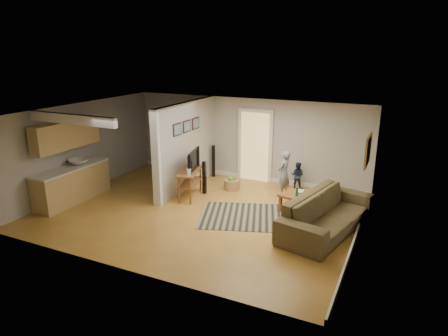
{
  "coord_description": "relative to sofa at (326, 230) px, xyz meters",
  "views": [
    {
      "loc": [
        4.49,
        -8.11,
        3.94
      ],
      "look_at": [
        0.47,
        0.38,
        1.1
      ],
      "focal_mm": 32.0,
      "sensor_mm": 36.0,
      "label": 1
    }
  ],
  "objects": [
    {
      "name": "coffee_table",
      "position": [
        -0.68,
        0.73,
        0.36
      ],
      "size": [
        1.29,
        0.93,
        0.69
      ],
      "rotation": [
        0.0,
        0.0,
        -0.23
      ],
      "color": "brown",
      "rests_on": "ground"
    },
    {
      "name": "child",
      "position": [
        -1.55,
        1.76,
        0.0
      ],
      "size": [
        0.39,
        0.51,
        1.26
      ],
      "primitive_type": "imported",
      "rotation": [
        0.0,
        0.0,
        -1.78
      ],
      "color": "gray",
      "rests_on": "ground"
    },
    {
      "name": "room_shell",
      "position": [
        -4.13,
        0.15,
        1.46
      ],
      "size": [
        7.54,
        6.02,
        2.52
      ],
      "color": "#AAA7A3",
      "rests_on": "ground"
    },
    {
      "name": "speaker_right",
      "position": [
        -4.06,
        2.42,
        0.51
      ],
      "size": [
        0.13,
        0.13,
        1.01
      ],
      "primitive_type": "cube",
      "rotation": [
        0.0,
        0.0,
        0.43
      ],
      "color": "black",
      "rests_on": "ground"
    },
    {
      "name": "toddler",
      "position": [
        -1.35,
        2.42,
        0.0
      ],
      "size": [
        0.4,
        0.32,
        0.8
      ],
      "primitive_type": "imported",
      "rotation": [
        0.0,
        0.0,
        3.1
      ],
      "color": "#222E47",
      "rests_on": "ground"
    },
    {
      "name": "tv_console",
      "position": [
        -3.8,
        0.52,
        0.7
      ],
      "size": [
        0.74,
        1.29,
        1.05
      ],
      "rotation": [
        0.0,
        0.0,
        0.25
      ],
      "color": "brown",
      "rests_on": "ground"
    },
    {
      "name": "speaker_left",
      "position": [
        -3.59,
        0.92,
        0.47
      ],
      "size": [
        0.09,
        0.09,
        0.93
      ],
      "primitive_type": "cube",
      "rotation": [
        0.0,
        0.0,
        -0.0
      ],
      "color": "black",
      "rests_on": "ground"
    },
    {
      "name": "toy_basket",
      "position": [
        -3.03,
        1.55,
        0.17
      ],
      "size": [
        0.45,
        0.45,
        0.4
      ],
      "color": "olive",
      "rests_on": "ground"
    },
    {
      "name": "ground",
      "position": [
        -3.06,
        -0.28,
        0.0
      ],
      "size": [
        7.5,
        7.5,
        0.0
      ],
      "primitive_type": "plane",
      "color": "olive",
      "rests_on": "ground"
    },
    {
      "name": "area_rug",
      "position": [
        -1.88,
        -0.05,
        0.01
      ],
      "size": [
        2.75,
        2.37,
        0.01
      ],
      "primitive_type": "cube",
      "rotation": [
        0.0,
        0.0,
        0.34
      ],
      "color": "black",
      "rests_on": "ground"
    },
    {
      "name": "sofa",
      "position": [
        0.0,
        0.0,
        0.0
      ],
      "size": [
        1.73,
        3.03,
        0.83
      ],
      "primitive_type": "imported",
      "rotation": [
        0.0,
        0.0,
        1.34
      ],
      "color": "#433E21",
      "rests_on": "ground"
    }
  ]
}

